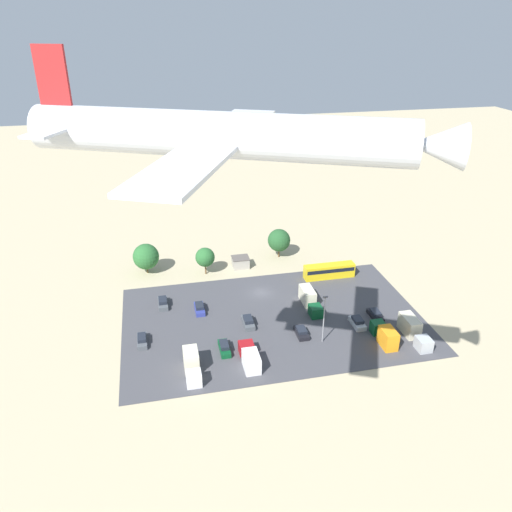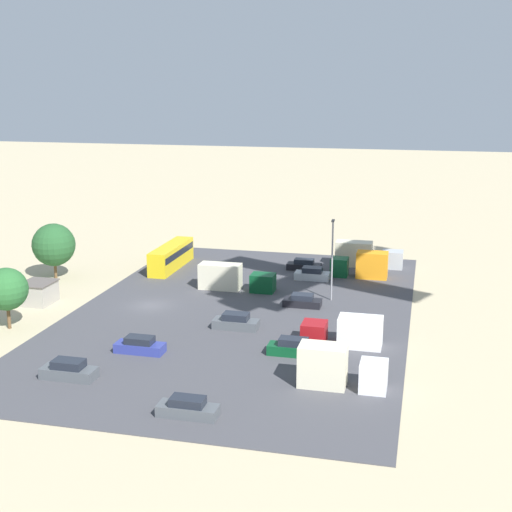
# 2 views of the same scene
# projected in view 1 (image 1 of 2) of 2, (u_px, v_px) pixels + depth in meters

# --- Properties ---
(ground_plane) EXTENTS (400.00, 400.00, 0.00)m
(ground_plane) POSITION_uv_depth(u_px,v_px,m) (261.00, 293.00, 106.02)
(ground_plane) COLOR tan
(parking_lot_surface) EXTENTS (57.32, 36.12, 0.08)m
(parking_lot_surface) POSITION_uv_depth(u_px,v_px,m) (273.00, 320.00, 96.70)
(parking_lot_surface) COLOR #424247
(parking_lot_surface) RESTS_ON ground
(shed_building) EXTENTS (3.97, 3.48, 2.53)m
(shed_building) POSITION_uv_depth(u_px,v_px,m) (241.00, 262.00, 116.30)
(shed_building) COLOR #9E998E
(shed_building) RESTS_ON ground
(bus) EXTENTS (11.41, 2.48, 3.14)m
(bus) POSITION_uv_depth(u_px,v_px,m) (329.00, 271.00, 111.50)
(bus) COLOR gold
(bus) RESTS_ON ground
(parked_car_0) EXTENTS (1.79, 4.62, 1.54)m
(parked_car_0) POSITION_uv_depth(u_px,v_px,m) (199.00, 308.00, 99.19)
(parked_car_0) COLOR navy
(parked_car_0) RESTS_ON ground
(parked_car_1) EXTENTS (1.79, 4.55, 1.49)m
(parked_car_1) POSITION_uv_depth(u_px,v_px,m) (375.00, 315.00, 97.08)
(parked_car_1) COLOR black
(parked_car_1) RESTS_ON ground
(parked_car_2) EXTENTS (1.97, 4.42, 1.61)m
(parked_car_2) POSITION_uv_depth(u_px,v_px,m) (357.00, 322.00, 94.57)
(parked_car_2) COLOR #ADB2B7
(parked_car_2) RESTS_ON ground
(parked_car_3) EXTENTS (1.91, 4.23, 1.41)m
(parked_car_3) POSITION_uv_depth(u_px,v_px,m) (301.00, 332.00, 91.79)
(parked_car_3) COLOR black
(parked_car_3) RESTS_ON ground
(parked_car_4) EXTENTS (1.90, 4.66, 1.64)m
(parked_car_4) POSITION_uv_depth(u_px,v_px,m) (248.00, 322.00, 94.68)
(parked_car_4) COLOR #4C5156
(parked_car_4) RESTS_ON ground
(parked_car_5) EXTENTS (1.88, 4.75, 1.66)m
(parked_car_5) POSITION_uv_depth(u_px,v_px,m) (163.00, 303.00, 100.91)
(parked_car_5) COLOR #4C5156
(parked_car_5) RESTS_ON ground
(parked_car_6) EXTENTS (1.72, 4.65, 1.52)m
(parked_car_6) POSITION_uv_depth(u_px,v_px,m) (142.00, 340.00, 89.47)
(parked_car_6) COLOR #4C5156
(parked_car_6) RESTS_ON ground
(parked_car_7) EXTENTS (1.71, 4.74, 1.62)m
(parked_car_7) POSITION_uv_depth(u_px,v_px,m) (224.00, 348.00, 87.40)
(parked_car_7) COLOR #0C4723
(parked_car_7) RESTS_ON ground
(parked_truck_0) EXTENTS (2.38, 9.06, 3.36)m
(parked_truck_0) POSITION_uv_depth(u_px,v_px,m) (413.00, 330.00, 90.66)
(parked_truck_0) COLOR #ADB2B7
(parked_truck_0) RESTS_ON ground
(parked_truck_1) EXTENTS (2.33, 9.25, 3.09)m
(parked_truck_1) POSITION_uv_depth(u_px,v_px,m) (310.00, 300.00, 100.61)
(parked_truck_1) COLOR #0C4723
(parked_truck_1) RESTS_ON ground
(parked_truck_2) EXTENTS (2.58, 7.65, 2.88)m
(parked_truck_2) POSITION_uv_depth(u_px,v_px,m) (250.00, 357.00, 83.87)
(parked_truck_2) COLOR maroon
(parked_truck_2) RESTS_ON ground
(parked_truck_3) EXTENTS (2.36, 7.26, 3.38)m
(parked_truck_3) POSITION_uv_depth(u_px,v_px,m) (385.00, 335.00, 89.32)
(parked_truck_3) COLOR #0C4723
(parked_truck_3) RESTS_ON ground
(parked_truck_4) EXTENTS (2.41, 7.26, 3.51)m
(parked_truck_4) POSITION_uv_depth(u_px,v_px,m) (192.00, 365.00, 81.61)
(parked_truck_4) COLOR silver
(parked_truck_4) RESTS_ON ground
(tree_near_shed) EXTENTS (4.37, 4.37, 6.39)m
(tree_near_shed) POSITION_uv_depth(u_px,v_px,m) (205.00, 257.00, 112.07)
(tree_near_shed) COLOR brown
(tree_near_shed) RESTS_ON ground
(tree_apron_mid) EXTENTS (5.88, 5.88, 7.06)m
(tree_apron_mid) POSITION_uv_depth(u_px,v_px,m) (146.00, 257.00, 112.55)
(tree_apron_mid) COLOR brown
(tree_apron_mid) RESTS_ON ground
(tree_apron_far) EXTENTS (5.45, 5.45, 7.16)m
(tree_apron_far) POSITION_uv_depth(u_px,v_px,m) (279.00, 240.00, 119.91)
(tree_apron_far) COLOR brown
(tree_apron_far) RESTS_ON ground
(light_pole_lot_centre) EXTENTS (0.90, 0.28, 9.43)m
(light_pole_lot_centre) POSITION_uv_depth(u_px,v_px,m) (324.00, 318.00, 87.91)
(light_pole_lot_centre) COLOR gray
(light_pole_lot_centre) RESTS_ON ground
(airplane) EXTENTS (34.74, 29.03, 8.86)m
(airplane) POSITION_uv_depth(u_px,v_px,m) (233.00, 136.00, 41.71)
(airplane) COLOR silver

